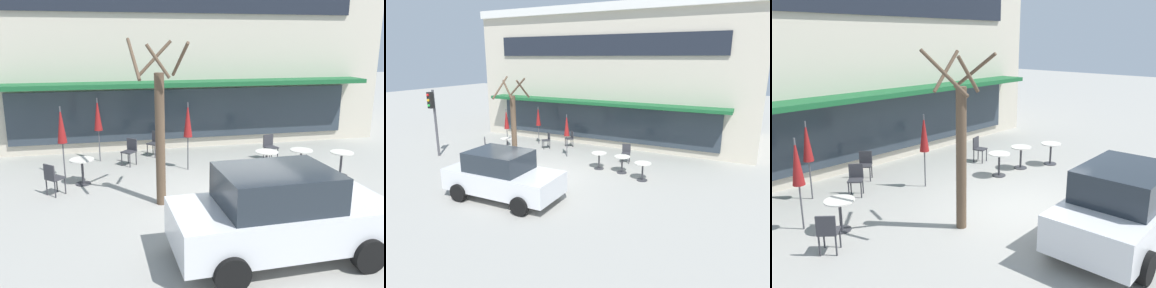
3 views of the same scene
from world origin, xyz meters
TOP-DOWN VIEW (x-y plane):
  - ground_plane at (0.00, 0.00)m, footprint 80.00×80.00m
  - building_facade at (0.00, 9.97)m, footprint 16.28×9.10m
  - cafe_table_near_wall at (-3.80, 2.46)m, footprint 0.70×0.70m
  - cafe_table_streetside at (2.86, 2.08)m, footprint 0.70×0.70m
  - cafe_table_by_tree at (3.95, 1.57)m, footprint 0.70×0.70m
  - cafe_table_mid_patio at (1.73, 2.14)m, footprint 0.70×0.70m
  - patio_umbrella_green_folded at (-0.54, 3.18)m, footprint 0.28×0.28m
  - patio_umbrella_cream_folded at (-4.37, 3.18)m, footprint 0.28×0.28m
  - patio_umbrella_corner_open at (-3.32, 4.76)m, footprint 0.28×0.28m
  - cafe_chair_0 at (-1.36, 5.05)m, footprint 0.57×0.57m
  - cafe_chair_1 at (-2.32, 4.11)m, footprint 0.56×0.56m
  - cafe_chair_2 at (2.48, 3.66)m, footprint 0.48×0.48m
  - cafe_chair_3 at (-4.54, 1.71)m, footprint 0.57×0.57m
  - parked_sedan at (0.05, -2.54)m, footprint 4.25×2.11m
  - street_tree at (-1.79, 0.54)m, footprint 1.37×1.34m

SIDE VIEW (x-z plane):
  - ground_plane at x=0.00m, z-range 0.00..0.00m
  - cafe_table_near_wall at x=-3.80m, z-range 0.14..0.90m
  - cafe_table_streetside at x=2.86m, z-range 0.14..0.90m
  - cafe_table_by_tree at x=3.95m, z-range 0.14..0.90m
  - cafe_table_mid_patio at x=1.73m, z-range 0.14..0.90m
  - cafe_chair_0 at x=-1.36m, z-range 0.08..0.97m
  - cafe_chair_1 at x=-2.32m, z-range 0.08..0.97m
  - cafe_chair_2 at x=2.48m, z-range 0.08..0.97m
  - cafe_chair_3 at x=-4.54m, z-range 0.08..0.97m
  - parked_sedan at x=0.05m, z-range 0.00..1.76m
  - patio_umbrella_green_folded at x=-0.54m, z-range 0.53..2.73m
  - patio_umbrella_cream_folded at x=-4.37m, z-range 0.53..2.73m
  - patio_umbrella_corner_open at x=-3.32m, z-range 0.53..2.73m
  - street_tree at x=-1.79m, z-range -0.13..4.01m
  - building_facade at x=0.00m, z-range 0.00..7.76m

